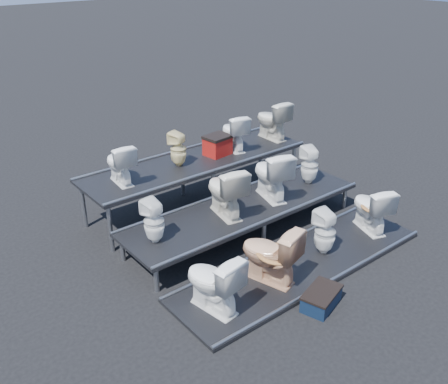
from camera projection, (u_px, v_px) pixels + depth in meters
ground at (244, 231)px, 8.29m from camera, size 80.00×80.00×0.00m
tier_front at (301, 264)px, 7.37m from camera, size 4.20×1.20×0.06m
tier_mid at (244, 219)px, 8.19m from camera, size 4.20×1.20×0.46m
tier_back at (197, 182)px, 9.01m from camera, size 4.20×1.20×0.86m
toilet_0 at (213, 282)px, 6.25m from camera, size 0.57×0.86×0.82m
toilet_1 at (270, 254)px, 6.80m from camera, size 0.69×0.94×0.85m
toilet_2 at (325, 232)px, 7.47m from camera, size 0.34×0.34×0.71m
toilet_3 at (371, 208)px, 8.07m from camera, size 0.67×0.87×0.79m
toilet_4 at (154, 221)px, 7.00m from camera, size 0.32×0.33×0.65m
toilet_5 at (225, 191)px, 7.69m from camera, size 0.61×0.88×0.83m
toilet_6 at (271, 174)px, 8.23m from camera, size 0.68×0.92×0.84m
toilet_7 at (310, 165)px, 8.79m from camera, size 0.37×0.38×0.67m
toilet_8 at (120, 163)px, 7.85m from camera, size 0.43×0.68×0.66m
toilet_9 at (178, 149)px, 8.48m from camera, size 0.35×0.35×0.60m
toilet_10 at (234, 132)px, 9.15m from camera, size 0.53×0.74×0.68m
toilet_11 at (272, 120)px, 9.68m from camera, size 0.45×0.76×0.76m
red_crate at (217, 146)px, 9.00m from camera, size 0.47×0.40×0.31m
step_stool at (321, 299)px, 6.52m from camera, size 0.65×0.49×0.21m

